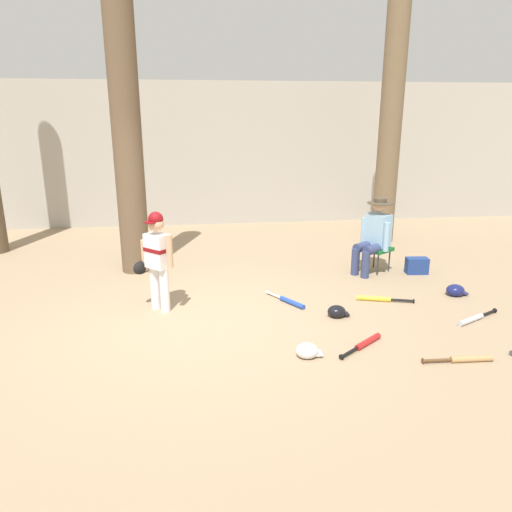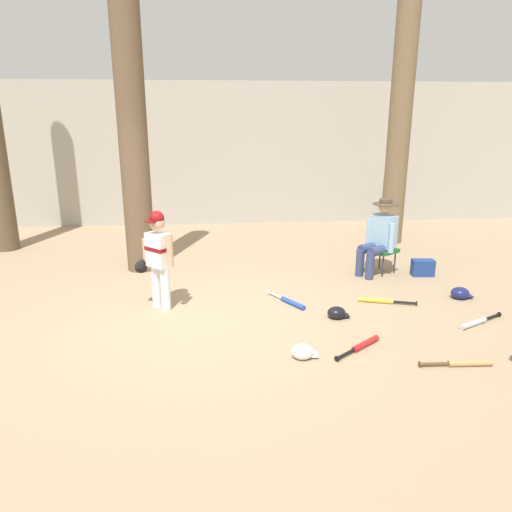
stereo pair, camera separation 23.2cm
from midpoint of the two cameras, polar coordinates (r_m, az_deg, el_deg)
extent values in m
plane|color=#9E8466|center=(6.04, -7.72, -7.68)|extent=(60.00, 60.00, 0.00)
cube|color=#ADA89E|center=(11.25, -7.98, 11.89)|extent=(18.00, 0.36, 3.18)
cylinder|color=brown|center=(7.77, -16.14, 15.64)|extent=(0.45, 0.45, 4.85)
cone|color=brown|center=(8.15, -14.80, -1.63)|extent=(0.64, 0.64, 0.27)
cylinder|color=brown|center=(9.77, 15.07, 15.14)|extent=(0.43, 0.43, 4.64)
cone|color=brown|center=(10.08, 14.10, 1.85)|extent=(0.64, 0.64, 0.26)
cylinder|color=white|center=(6.29, -11.87, -4.01)|extent=(0.12, 0.12, 0.58)
cylinder|color=white|center=(6.42, -12.95, -3.66)|extent=(0.12, 0.12, 0.58)
cube|color=white|center=(6.20, -12.70, 0.59)|extent=(0.35, 0.35, 0.44)
cube|color=maroon|center=(6.20, -12.71, 0.79)|extent=(0.37, 0.36, 0.05)
sphere|color=tan|center=(6.12, -12.91, 3.75)|extent=(0.20, 0.20, 0.20)
sphere|color=maroon|center=(6.11, -12.94, 4.30)|extent=(0.19, 0.19, 0.19)
cube|color=maroon|center=(6.05, -13.57, 3.91)|extent=(0.17, 0.17, 0.02)
cylinder|color=tan|center=(6.00, -11.36, 0.55)|extent=(0.11, 0.11, 0.42)
cylinder|color=tan|center=(6.36, -14.17, 0.12)|extent=(0.11, 0.11, 0.40)
ellipsoid|color=black|center=(6.38, -14.60, -1.35)|extent=(0.24, 0.24, 0.18)
cube|color=#196B2D|center=(7.94, 13.39, 0.86)|extent=(0.55, 0.55, 0.06)
cylinder|color=#333338|center=(7.79, 13.50, -0.91)|extent=(0.02, 0.02, 0.38)
cylinder|color=#333338|center=(7.96, 11.79, -0.42)|extent=(0.02, 0.02, 0.38)
cylinder|color=#333338|center=(8.02, 14.80, -0.50)|extent=(0.02, 0.02, 0.38)
cylinder|color=#333338|center=(8.19, 13.11, -0.03)|extent=(0.02, 0.02, 0.38)
cylinder|color=navy|center=(7.62, 12.07, -1.00)|extent=(0.13, 0.13, 0.43)
cylinder|color=navy|center=(7.74, 10.92, -0.66)|extent=(0.13, 0.13, 0.43)
cylinder|color=navy|center=(7.71, 13.10, 0.81)|extent=(0.42, 0.34, 0.15)
cylinder|color=navy|center=(7.83, 11.94, 1.12)|extent=(0.42, 0.34, 0.15)
cube|color=#8CB7D8|center=(7.86, 13.54, 3.03)|extent=(0.39, 0.43, 0.52)
cylinder|color=#8CB7D8|center=(7.69, 14.45, 2.21)|extent=(0.12, 0.12, 0.46)
cylinder|color=#8CB7D8|center=(7.95, 11.90, 2.83)|extent=(0.12, 0.12, 0.46)
sphere|color=tan|center=(7.78, 13.73, 5.90)|extent=(0.22, 0.22, 0.22)
cylinder|color=#4C4233|center=(7.78, 13.75, 6.14)|extent=(0.40, 0.40, 0.02)
cylinder|color=#4C4233|center=(7.77, 13.77, 6.37)|extent=(0.20, 0.20, 0.09)
cube|color=navy|center=(8.06, 17.84, -1.11)|extent=(0.35, 0.21, 0.26)
cylinder|color=yellow|center=(6.76, 12.87, -4.97)|extent=(0.46, 0.20, 0.07)
cylinder|color=black|center=(6.79, 16.09, -5.10)|extent=(0.30, 0.12, 0.03)
cylinder|color=black|center=(6.81, 17.37, -5.14)|extent=(0.03, 0.06, 0.06)
cylinder|color=#B7BCC6|center=(6.45, 23.29, -7.00)|extent=(0.43, 0.26, 0.07)
cylinder|color=black|center=(6.75, 25.05, -6.18)|extent=(0.28, 0.16, 0.03)
cylinder|color=black|center=(6.87, 25.71, -5.88)|extent=(0.04, 0.06, 0.06)
cylinder|color=red|center=(5.52, 12.01, -9.94)|extent=(0.38, 0.32, 0.07)
cylinder|color=black|center=(5.25, 9.79, -11.26)|extent=(0.25, 0.20, 0.03)
cylinder|color=black|center=(5.14, 8.84, -11.82)|extent=(0.05, 0.05, 0.06)
cylinder|color=#2347AD|center=(6.46, 3.30, -5.56)|extent=(0.29, 0.41, 0.07)
cylinder|color=silver|center=(6.72, 1.18, -4.67)|extent=(0.18, 0.26, 0.03)
cylinder|color=silver|center=(6.82, 0.38, -4.33)|extent=(0.06, 0.04, 0.06)
cylinder|color=#4C4C51|center=(5.77, 27.17, -10.26)|extent=(0.03, 0.06, 0.06)
cylinder|color=tan|center=(5.47, 23.20, -11.20)|extent=(0.45, 0.09, 0.07)
cylinder|color=brown|center=(5.32, 19.58, -11.64)|extent=(0.30, 0.04, 0.03)
cylinder|color=brown|center=(5.26, 18.08, -11.81)|extent=(0.02, 0.06, 0.06)
ellipsoid|color=navy|center=(7.28, 21.82, -3.83)|extent=(0.25, 0.23, 0.17)
cube|color=navy|center=(7.36, 22.61, -4.06)|extent=(0.10, 0.13, 0.02)
ellipsoid|color=black|center=(6.14, 8.52, -6.57)|extent=(0.23, 0.21, 0.16)
cube|color=black|center=(6.19, 9.49, -6.81)|extent=(0.09, 0.12, 0.02)
ellipsoid|color=silver|center=(5.14, 4.80, -11.19)|extent=(0.24, 0.22, 0.16)
cube|color=silver|center=(5.18, 6.04, -11.46)|extent=(0.10, 0.12, 0.02)
camera|label=1|loc=(0.12, -91.10, -0.33)|focal=33.57mm
camera|label=2|loc=(0.12, 88.90, 0.33)|focal=33.57mm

